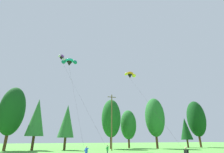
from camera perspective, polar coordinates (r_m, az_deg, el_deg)
name	(u,v)px	position (r m, az deg, el deg)	size (l,w,h in m)	color
treeline_tree_c	(12,111)	(47.53, -31.21, -10.03)	(5.77, 5.77, 14.72)	#472D19
treeline_tree_d	(37,117)	(45.86, -24.49, -12.62)	(4.24, 4.24, 12.02)	#472D19
treeline_tree_e	(67,121)	(44.27, -15.30, -14.54)	(3.96, 3.96, 10.73)	#472D19
treeline_tree_f	(111,118)	(48.13, -0.30, -14.13)	(5.38, 5.38, 13.24)	#472D19
treeline_tree_g	(128,125)	(51.99, 5.66, -16.17)	(4.71, 4.71, 10.79)	#472D19
treeline_tree_h	(155,117)	(51.36, 14.52, -13.39)	(5.58, 5.58, 14.01)	#472D19
treeline_tree_i	(186,129)	(59.01, 24.02, -16.11)	(3.53, 3.53, 8.79)	#472D19
treeline_tree_j	(196,119)	(63.67, 27.03, -12.79)	(5.76, 5.76, 14.66)	#472D19
utility_pole	(112,120)	(40.86, -0.10, -14.75)	(2.20, 0.26, 12.93)	brown
kite_flyer_near	(86,152)	(22.25, -8.87, -24.34)	(0.56, 0.59, 1.69)	black
kite_flyer_mid	(108,150)	(26.20, -1.56, -23.97)	(0.71, 0.73, 1.69)	navy
parafoil_kite_high_teal	(69,62)	(42.67, -14.48, 4.84)	(4.09, 17.87, 19.82)	teal
parafoil_kite_mid_purple	(62,57)	(39.16, -16.97, 6.29)	(8.51, 11.21, 18.74)	purple
parafoil_kite_far_orange	(130,75)	(38.76, 6.25, 0.57)	(3.61, 17.66, 16.07)	orange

